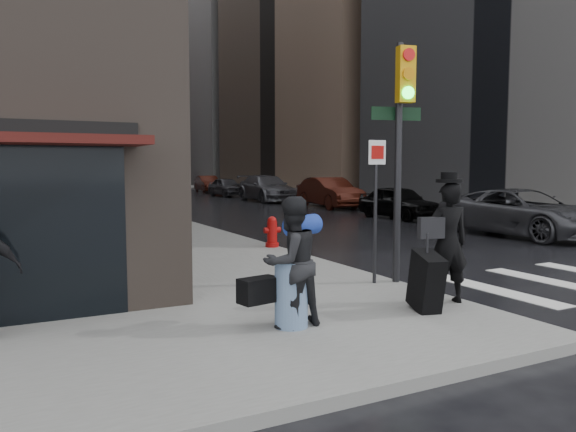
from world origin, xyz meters
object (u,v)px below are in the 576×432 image
man_jeans (290,262)px  parked_car_5 (208,184)px  traffic_light (399,129)px  parked_car_3 (267,188)px  fire_hydrant (272,233)px  parked_car_1 (399,202)px  man_overcoat (443,248)px  parked_car_2 (330,193)px  parked_car_4 (227,187)px  parked_car_0 (522,213)px

man_jeans → parked_car_5: man_jeans is taller
traffic_light → parked_car_3: (8.88, 24.33, -2.13)m
fire_hydrant → parked_car_3: 21.13m
man_jeans → parked_car_1: (12.01, 12.70, -0.32)m
man_overcoat → parked_car_3: man_overcoat is taller
traffic_light → parked_car_2: (9.52, 17.72, -2.14)m
parked_car_4 → fire_hydrant: bearing=-110.7°
man_jeans → fire_hydrant: 7.43m
man_overcoat → parked_car_0: (9.09, 6.09, -0.26)m
man_overcoat → parked_car_4: bearing=-90.8°
fire_hydrant → parked_car_5: 33.77m
man_jeans → parked_car_0: bearing=-163.2°
fire_hydrant → man_overcoat: bearing=-92.9°
man_jeans → parked_car_0: man_jeans is taller
traffic_light → parked_car_1: (8.95, 11.11, -2.25)m
parked_car_1 → parked_car_4: 19.84m
fire_hydrant → parked_car_0: bearing=-4.5°
man_overcoat → traffic_light: size_ratio=0.48×
man_jeans → traffic_light: (3.06, 1.59, 1.93)m
traffic_light → parked_car_5: size_ratio=1.02×
parked_car_4 → parked_car_5: 6.67m
man_overcoat → fire_hydrant: size_ratio=2.57×
man_overcoat → fire_hydrant: 6.81m
traffic_light → parked_car_3: bearing=82.6°
man_jeans → parked_car_4: bearing=-120.4°
man_overcoat → fire_hydrant: bearing=-78.1°
parked_car_5 → traffic_light: bearing=-98.5°
fire_hydrant → parked_car_1: parked_car_1 is taller
parked_car_2 → parked_car_3: bearing=99.1°
man_jeans → parked_car_4: size_ratio=0.43×
parked_car_3 → traffic_light: bearing=-107.8°
parked_car_5 → man_overcoat: bearing=-98.5°
parked_car_5 → fire_hydrant: bearing=-100.8°
man_jeans → fire_hydrant: (3.02, 6.77, -0.52)m
parked_car_2 → man_jeans: bearing=-119.4°
parked_car_0 → parked_car_4: 26.45m
parked_car_0 → traffic_light: bearing=-155.4°
parked_car_2 → parked_car_3: parked_car_3 is taller
parked_car_2 → parked_car_5: parked_car_2 is taller
man_overcoat → parked_car_5: bearing=-89.5°
man_overcoat → parked_car_1: 15.77m
parked_car_1 → parked_car_3: bearing=88.8°
man_overcoat → traffic_light: bearing=-88.5°
man_overcoat → parked_car_4: 33.79m
man_jeans → parked_car_4: 34.60m
parked_car_0 → man_jeans: bearing=-155.3°
man_jeans → parked_car_0: size_ratio=0.32×
man_jeans → parked_car_3: size_ratio=0.31×
parked_car_2 → parked_car_3: 6.64m
parked_car_0 → parked_car_4: parked_car_0 is taller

